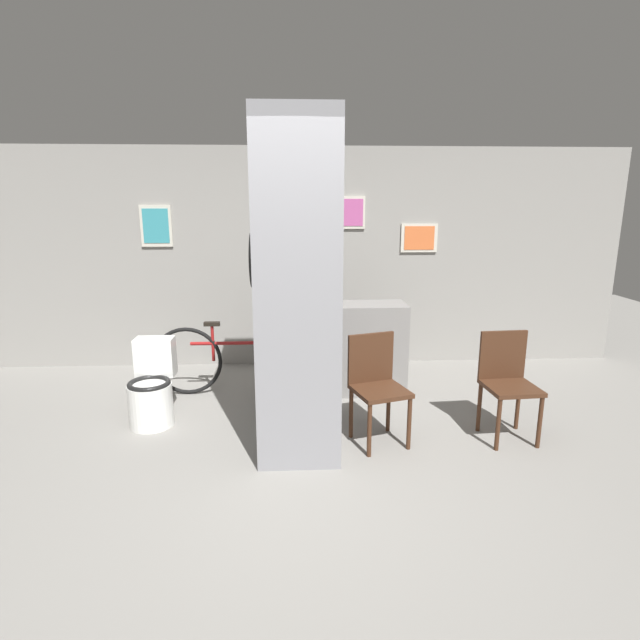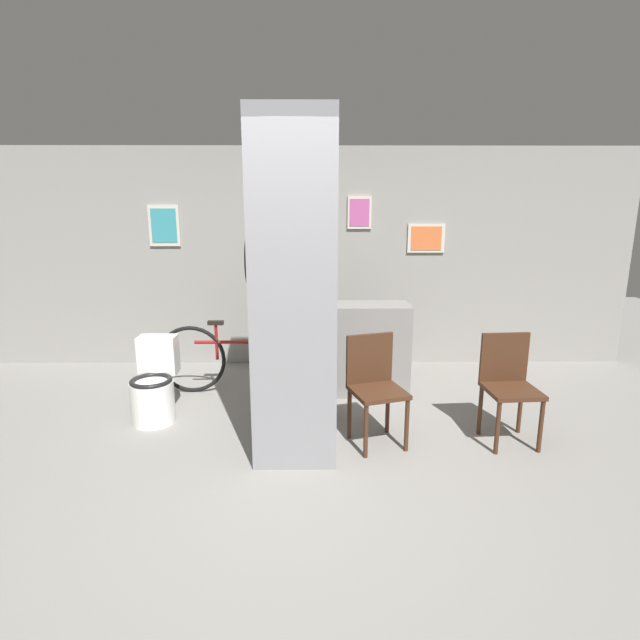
% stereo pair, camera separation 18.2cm
% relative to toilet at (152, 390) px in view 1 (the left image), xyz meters
% --- Properties ---
extents(ground_plane, '(14.00, 14.00, 0.00)m').
position_rel_toilet_xyz_m(ground_plane, '(1.30, -0.93, -0.31)').
color(ground_plane, gray).
extents(wall_back, '(8.00, 0.09, 2.60)m').
position_rel_toilet_xyz_m(wall_back, '(1.30, 1.70, 0.99)').
color(wall_back, gray).
rests_on(wall_back, ground_plane).
extents(pillar_center, '(0.66, 0.99, 2.60)m').
position_rel_toilet_xyz_m(pillar_center, '(1.32, -0.44, 0.99)').
color(pillar_center, gray).
rests_on(pillar_center, ground_plane).
extents(counter_shelf, '(1.47, 0.44, 0.95)m').
position_rel_toilet_xyz_m(counter_shelf, '(1.72, 0.68, 0.16)').
color(counter_shelf, gray).
rests_on(counter_shelf, ground_plane).
extents(toilet, '(0.39, 0.55, 0.75)m').
position_rel_toilet_xyz_m(toilet, '(0.00, 0.00, 0.00)').
color(toilet, white).
rests_on(toilet, ground_plane).
extents(chair_near_pillar, '(0.51, 0.51, 0.90)m').
position_rel_toilet_xyz_m(chair_near_pillar, '(1.97, -0.45, 0.20)').
color(chair_near_pillar, '#422616').
rests_on(chair_near_pillar, ground_plane).
extents(chair_by_doorway, '(0.44, 0.44, 0.90)m').
position_rel_toilet_xyz_m(chair_by_doorway, '(3.09, -0.43, 0.20)').
color(chair_by_doorway, '#422616').
rests_on(chair_by_doorway, ground_plane).
extents(bicycle, '(1.81, 0.42, 0.78)m').
position_rel_toilet_xyz_m(bicycle, '(0.73, 0.67, 0.06)').
color(bicycle, black).
rests_on(bicycle, ground_plane).
extents(bottle_tall, '(0.08, 0.08, 0.29)m').
position_rel_toilet_xyz_m(bottle_tall, '(1.56, 0.66, 0.74)').
color(bottle_tall, olive).
rests_on(bottle_tall, counter_shelf).
extents(bottle_short, '(0.09, 0.09, 0.23)m').
position_rel_toilet_xyz_m(bottle_short, '(1.44, 0.69, 0.72)').
color(bottle_short, '#267233').
rests_on(bottle_short, counter_shelf).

